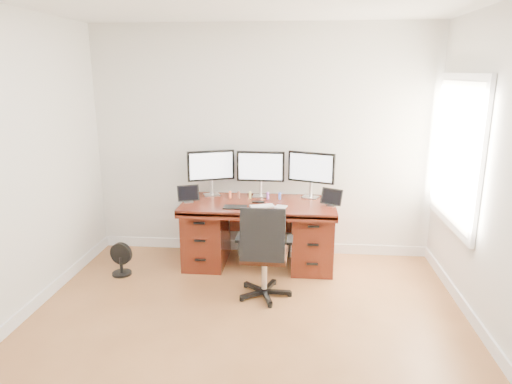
# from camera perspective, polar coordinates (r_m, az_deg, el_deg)

# --- Properties ---
(ground) EXTENTS (4.50, 4.50, 0.00)m
(ground) POSITION_cam_1_polar(r_m,az_deg,el_deg) (3.77, -2.27, -20.17)
(ground) COLOR #926138
(ground) RESTS_ON ground
(back_wall) EXTENTS (4.00, 0.10, 2.70)m
(back_wall) POSITION_cam_1_polar(r_m,az_deg,el_deg) (5.39, 0.75, 6.15)
(back_wall) COLOR silver
(back_wall) RESTS_ON ground
(desk) EXTENTS (1.70, 0.80, 0.75)m
(desk) POSITION_cam_1_polar(r_m,az_deg,el_deg) (5.21, 0.34, -4.91)
(desk) COLOR #501B10
(desk) RESTS_ON ground
(office_chair) EXTENTS (0.55, 0.52, 0.96)m
(office_chair) POSITION_cam_1_polar(r_m,az_deg,el_deg) (4.49, 1.00, -9.45)
(office_chair) COLOR black
(office_chair) RESTS_ON ground
(floor_fan) EXTENTS (0.25, 0.21, 0.36)m
(floor_fan) POSITION_cam_1_polar(r_m,az_deg,el_deg) (5.24, -16.54, -8.11)
(floor_fan) COLOR black
(floor_fan) RESTS_ON ground
(monitor_left) EXTENTS (0.52, 0.24, 0.53)m
(monitor_left) POSITION_cam_1_polar(r_m,az_deg,el_deg) (5.34, -5.64, 3.11)
(monitor_left) COLOR silver
(monitor_left) RESTS_ON desk
(monitor_center) EXTENTS (0.55, 0.14, 0.53)m
(monitor_center) POSITION_cam_1_polar(r_m,az_deg,el_deg) (5.26, 0.58, 3.00)
(monitor_center) COLOR silver
(monitor_center) RESTS_ON desk
(monitor_right) EXTENTS (0.53, 0.22, 0.53)m
(monitor_right) POSITION_cam_1_polar(r_m,az_deg,el_deg) (5.24, 6.91, 2.86)
(monitor_right) COLOR silver
(monitor_right) RESTS_ON desk
(tablet_left) EXTENTS (0.25, 0.15, 0.19)m
(tablet_left) POSITION_cam_1_polar(r_m,az_deg,el_deg) (5.13, -8.48, -0.32)
(tablet_left) COLOR silver
(tablet_left) RESTS_ON desk
(tablet_right) EXTENTS (0.24, 0.17, 0.19)m
(tablet_right) POSITION_cam_1_polar(r_m,az_deg,el_deg) (5.00, 9.43, -0.76)
(tablet_right) COLOR silver
(tablet_right) RESTS_ON desk
(keyboard) EXTENTS (0.28, 0.19, 0.01)m
(keyboard) POSITION_cam_1_polar(r_m,az_deg,el_deg) (4.92, 0.77, -1.78)
(keyboard) COLOR white
(keyboard) RESTS_ON desk
(trackpad) EXTENTS (0.15, 0.15, 0.01)m
(trackpad) POSITION_cam_1_polar(r_m,az_deg,el_deg) (4.91, 3.13, -1.85)
(trackpad) COLOR silver
(trackpad) RESTS_ON desk
(drawing_tablet) EXTENTS (0.25, 0.16, 0.01)m
(drawing_tablet) POSITION_cam_1_polar(r_m,az_deg,el_deg) (4.90, -2.65, -1.89)
(drawing_tablet) COLOR black
(drawing_tablet) RESTS_ON desk
(phone) EXTENTS (0.13, 0.07, 0.01)m
(phone) POSITION_cam_1_polar(r_m,az_deg,el_deg) (5.09, 0.28, -1.24)
(phone) COLOR black
(phone) RESTS_ON desk
(figurine_orange) EXTENTS (0.03, 0.03, 0.09)m
(figurine_orange) POSITION_cam_1_polar(r_m,az_deg,el_deg) (5.25, -3.26, -0.28)
(figurine_orange) COLOR #FE7041
(figurine_orange) RESTS_ON desk
(figurine_brown) EXTENTS (0.03, 0.03, 0.09)m
(figurine_brown) POSITION_cam_1_polar(r_m,az_deg,el_deg) (5.23, -2.18, -0.30)
(figurine_brown) COLOR brown
(figurine_brown) RESTS_ON desk
(figurine_yellow) EXTENTS (0.03, 0.03, 0.09)m
(figurine_yellow) POSITION_cam_1_polar(r_m,az_deg,el_deg) (5.22, -0.75, -0.34)
(figurine_yellow) COLOR #D8C265
(figurine_yellow) RESTS_ON desk
(figurine_purple) EXTENTS (0.03, 0.03, 0.09)m
(figurine_purple) POSITION_cam_1_polar(r_m,az_deg,el_deg) (5.20, 1.49, -0.39)
(figurine_purple) COLOR #B960E5
(figurine_purple) RESTS_ON desk
(figurine_blue) EXTENTS (0.03, 0.03, 0.09)m
(figurine_blue) POSITION_cam_1_polar(r_m,az_deg,el_deg) (5.19, 2.98, -0.43)
(figurine_blue) COLOR #556DEF
(figurine_blue) RESTS_ON desk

